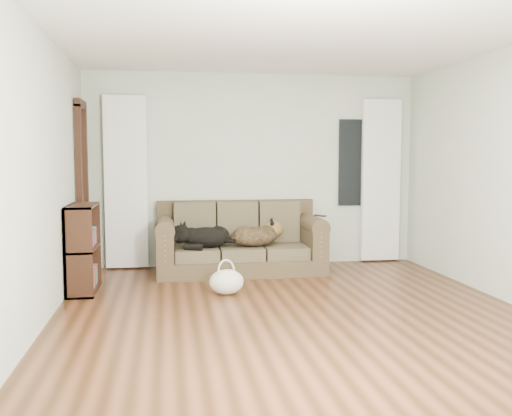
{
  "coord_description": "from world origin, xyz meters",
  "views": [
    {
      "loc": [
        -1.18,
        -5.21,
        1.48
      ],
      "look_at": [
        -0.1,
        1.6,
        0.86
      ],
      "focal_mm": 40.0,
      "sensor_mm": 36.0,
      "label": 1
    }
  ],
  "objects": [
    {
      "name": "curtain_right",
      "position": [
        1.8,
        2.42,
        1.15
      ],
      "size": [
        0.55,
        0.08,
        2.25
      ],
      "primitive_type": "cube",
      "color": "white",
      "rests_on": "ground"
    },
    {
      "name": "tote_bag",
      "position": [
        -0.55,
        0.81,
        0.16
      ],
      "size": [
        0.45,
        0.4,
        0.27
      ],
      "primitive_type": "ellipsoid",
      "rotation": [
        0.0,
        0.0,
        0.36
      ],
      "color": "beige",
      "rests_on": "floor"
    },
    {
      "name": "door_casing",
      "position": [
        -2.2,
        2.05,
        1.05
      ],
      "size": [
        0.07,
        0.6,
        2.1
      ],
      "primitive_type": "cube",
      "color": "black",
      "rests_on": "ground"
    },
    {
      "name": "tv_remote",
      "position": [
        0.76,
        1.83,
        0.73
      ],
      "size": [
        0.14,
        0.2,
        0.02
      ],
      "primitive_type": "cube",
      "rotation": [
        0.0,
        0.0,
        0.52
      ],
      "color": "black",
      "rests_on": "sofa"
    },
    {
      "name": "dog_shepherd",
      "position": [
        -0.05,
        1.9,
        0.49
      ],
      "size": [
        0.7,
        0.56,
        0.28
      ],
      "primitive_type": "ellipsoid",
      "rotation": [
        0.0,
        0.0,
        3.33
      ],
      "color": "black",
      "rests_on": "sofa"
    },
    {
      "name": "floor",
      "position": [
        0.0,
        0.0,
        0.0
      ],
      "size": [
        5.0,
        5.0,
        0.0
      ],
      "primitive_type": "plane",
      "color": "#381F0F",
      "rests_on": "ground"
    },
    {
      "name": "ceiling",
      "position": [
        0.0,
        0.0,
        2.6
      ],
      "size": [
        5.0,
        5.0,
        0.0
      ],
      "primitive_type": "plane",
      "color": "white",
      "rests_on": "ground"
    },
    {
      "name": "window_pane",
      "position": [
        1.45,
        2.47,
        1.4
      ],
      "size": [
        0.5,
        0.03,
        1.2
      ],
      "primitive_type": "cube",
      "color": "black",
      "rests_on": "wall_back"
    },
    {
      "name": "wall_back",
      "position": [
        0.0,
        2.5,
        1.3
      ],
      "size": [
        4.5,
        0.04,
        2.6
      ],
      "primitive_type": "cube",
      "color": "#B9BEB6",
      "rests_on": "ground"
    },
    {
      "name": "bookshelf",
      "position": [
        -2.09,
        1.2,
        0.5
      ],
      "size": [
        0.31,
        0.78,
        0.96
      ],
      "primitive_type": "cube",
      "rotation": [
        0.0,
        0.0,
        0.03
      ],
      "color": "black",
      "rests_on": "floor"
    },
    {
      "name": "curtain_left",
      "position": [
        -1.7,
        2.42,
        1.15
      ],
      "size": [
        0.55,
        0.08,
        2.25
      ],
      "primitive_type": "cube",
      "color": "white",
      "rests_on": "ground"
    },
    {
      "name": "wall_left",
      "position": [
        -2.25,
        0.0,
        1.3
      ],
      "size": [
        0.04,
        5.0,
        2.6
      ],
      "primitive_type": "cube",
      "color": "#B9BEB6",
      "rests_on": "ground"
    },
    {
      "name": "dog_black_lab",
      "position": [
        -0.73,
        1.87,
        0.48
      ],
      "size": [
        0.63,
        0.44,
        0.26
      ],
      "primitive_type": "ellipsoid",
      "rotation": [
        0.0,
        0.0,
        -0.02
      ],
      "color": "black",
      "rests_on": "sofa"
    },
    {
      "name": "sofa",
      "position": [
        -0.25,
        1.98,
        0.45
      ],
      "size": [
        2.11,
        0.91,
        0.86
      ],
      "primitive_type": "cube",
      "color": "#413727",
      "rests_on": "floor"
    }
  ]
}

